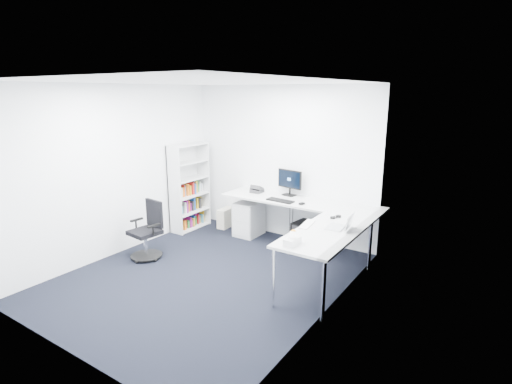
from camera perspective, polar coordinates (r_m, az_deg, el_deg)
The scene contains 22 objects.
ground at distance 5.90m, azimuth -6.98°, elevation -11.86°, with size 4.20×4.20×0.00m, color black.
ceiling at distance 5.31m, azimuth -7.87°, elevation 15.37°, with size 4.20×4.20×0.00m, color white.
wall_back at distance 7.14m, azimuth 3.63°, elevation 4.22°, with size 3.60×0.02×2.70m, color white.
wall_front at distance 4.15m, azimuth -26.62°, elevation -4.57°, with size 3.60×0.02×2.70m, color white.
wall_left at distance 6.74m, azimuth -19.15°, elevation 2.87°, with size 0.02×4.20×2.70m, color white.
wall_right at distance 4.52m, azimuth 10.27°, elevation -1.82°, with size 0.02×4.20×2.70m, color white.
l_desk at distance 6.52m, azimuth 4.65°, elevation -5.37°, with size 2.76×1.54×0.81m, color #BDBFBF, non-canonical shape.
drawer_pedestal at distance 7.35m, azimuth -1.03°, elevation -3.80°, with size 0.41×0.51×0.63m, color #BDBFBF.
bookshelf at distance 7.67m, azimuth -9.49°, elevation 0.71°, with size 0.32×0.82×1.64m, color silver, non-canonical shape.
task_chair at distance 6.53m, azimuth -15.62°, elevation -5.34°, with size 0.51×0.51×0.91m, color black, non-canonical shape.
black_pc_tower at distance 7.02m, azimuth 6.46°, elevation -5.74°, with size 0.18×0.41×0.40m, color black.
beige_pc_tower at distance 7.83m, azimuth -4.30°, elevation -3.68°, with size 0.18×0.39×0.37m, color beige.
power_strip at distance 6.81m, azimuth 10.29°, elevation -8.12°, with size 0.37×0.06×0.04m, color silver.
monitor at distance 6.97m, azimuth 4.78°, elevation 1.37°, with size 0.49×0.16×0.47m, color black, non-canonical shape.
black_keyboard at distance 6.65m, azimuth 3.47°, elevation -1.22°, with size 0.47×0.17×0.02m, color black.
mouse at distance 6.48m, azimuth 6.56°, elevation -1.67°, with size 0.06×0.09×0.03m, color black.
desk_phone at distance 7.20m, azimuth 0.13°, elevation 0.46°, with size 0.20×0.20×0.14m, color #2B2B2D, non-canonical shape.
laptop at distance 5.43m, azimuth 11.31°, elevation -3.91°, with size 0.31×0.31×0.22m, color silver, non-canonical shape.
white_keyboard at distance 5.52m, azimuth 7.34°, elevation -4.58°, with size 0.12×0.42×0.01m, color silver.
headphones at distance 5.88m, azimuth 11.32°, elevation -3.42°, with size 0.11×0.18×0.05m, color black, non-canonical shape.
orange_fruit at distance 5.11m, azimuth 5.38°, elevation -5.75°, with size 0.07×0.07×0.07m, color orange.
tissue_box at distance 4.80m, azimuth 5.21°, elevation -7.00°, with size 0.13×0.24×0.08m, color silver.
Camera 1 is at (3.47, -4.02, 2.57)m, focal length 28.00 mm.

